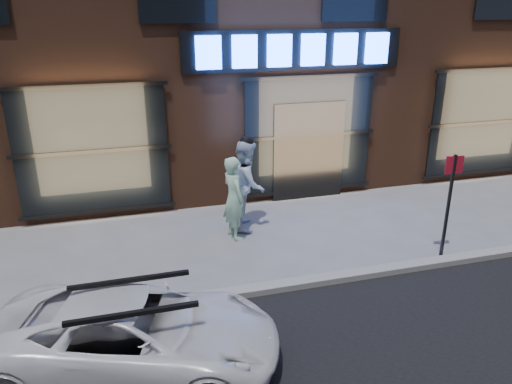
# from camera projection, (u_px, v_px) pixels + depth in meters

# --- Properties ---
(ground) EXTENTS (90.00, 90.00, 0.00)m
(ground) POSITION_uv_depth(u_px,v_px,m) (385.00, 273.00, 9.07)
(ground) COLOR slate
(ground) RESTS_ON ground
(curb) EXTENTS (60.00, 0.25, 0.12)m
(curb) POSITION_uv_depth(u_px,v_px,m) (385.00, 270.00, 9.05)
(curb) COLOR gray
(curb) RESTS_ON ground
(man_bowtie) EXTENTS (0.57, 0.73, 1.76)m
(man_bowtie) POSITION_uv_depth(u_px,v_px,m) (234.00, 198.00, 10.15)
(man_bowtie) COLOR #B1E9C8
(man_bowtie) RESTS_ON ground
(man_cap) EXTENTS (0.94, 1.10, 1.95)m
(man_cap) POSITION_uv_depth(u_px,v_px,m) (247.00, 184.00, 10.64)
(man_cap) COLOR white
(man_cap) RESTS_ON ground
(white_suv) EXTENTS (4.18, 2.84, 1.06)m
(white_suv) POSITION_uv_depth(u_px,v_px,m) (135.00, 334.00, 6.56)
(white_suv) COLOR white
(white_suv) RESTS_ON ground
(sign_post) EXTENTS (0.33, 0.07, 2.08)m
(sign_post) POSITION_uv_depth(u_px,v_px,m) (449.00, 198.00, 9.12)
(sign_post) COLOR #262628
(sign_post) RESTS_ON ground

